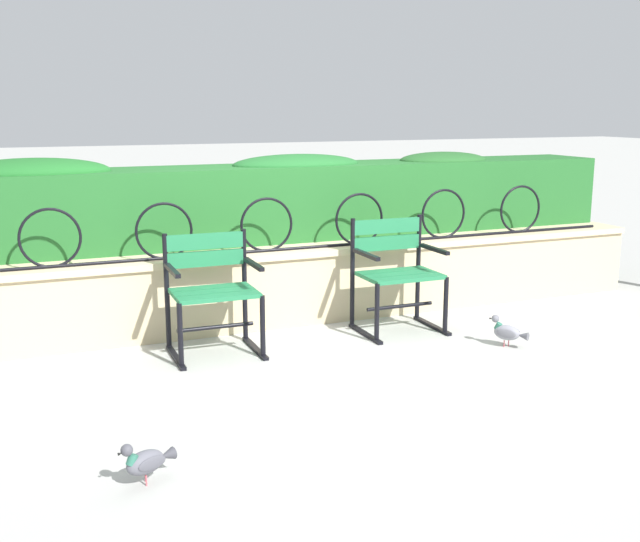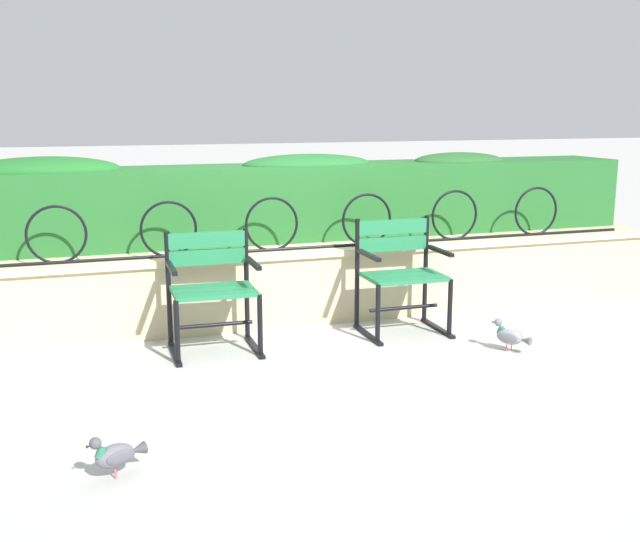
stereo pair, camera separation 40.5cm
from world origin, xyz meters
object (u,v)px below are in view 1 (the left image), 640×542
Objects in this scene: park_chair_right at (396,270)px; pigeon_near_chairs at (146,461)px; park_chair_left at (212,288)px; pigeon_far_side at (508,332)px.

park_chair_right is 2.88m from pigeon_near_chairs.
park_chair_left is 3.20× the size of pigeon_far_side.
pigeon_far_side is at bearing -19.84° from park_chair_left.
park_chair_left reaches higher than pigeon_far_side.
park_chair_left is at bearing -179.66° from park_chair_right.
pigeon_far_side is at bearing 21.05° from pigeon_near_chairs.
park_chair_right reaches higher than pigeon_near_chairs.
park_chair_right is at bearing 38.58° from pigeon_near_chairs.
pigeon_far_side is (2.76, 1.06, 0.00)m from pigeon_near_chairs.
pigeon_near_chairs is at bearing -141.42° from park_chair_right.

